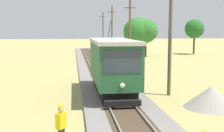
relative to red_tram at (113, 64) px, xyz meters
The scene contains 10 objects.
red_tram is the anchor object (origin of this frame).
utility_pole_near_tram 4.32m from the red_tram, ahead, with size 1.40×0.27×8.04m.
utility_pole_mid 14.32m from the red_tram, 74.34° to the left, with size 1.40×0.53×7.85m.
utility_pole_far 29.53m from the red_tram, 82.53° to the left, with size 1.40×0.66×8.31m.
utility_pole_distant 44.19m from the red_tram, 85.02° to the left, with size 1.40×0.62×8.13m.
gravel_pile 6.69m from the red_tram, 37.13° to the right, with size 3.10×3.10×1.25m, color gray.
track_worker 9.52m from the red_tram, 109.27° to the right, with size 0.42×0.45×1.78m.
tree_left_near 36.26m from the red_tram, 58.47° to the left, with size 3.43×3.43×6.29m.
tree_right_near 29.26m from the red_tram, 74.00° to the left, with size 4.88×4.88×6.50m.
tree_right_far 29.13m from the red_tram, 71.52° to the left, with size 3.90×3.90×6.19m.
Camera 1 is at (-2.63, -6.82, 4.51)m, focal length 47.16 mm.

